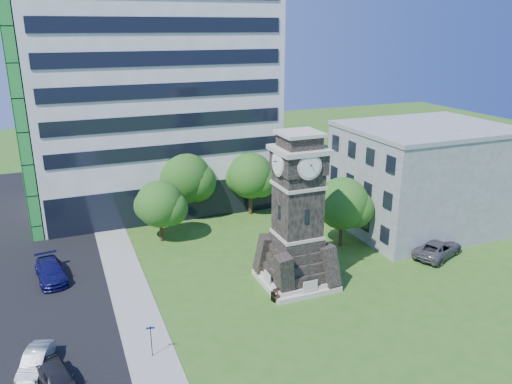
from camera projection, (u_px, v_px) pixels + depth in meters
name	position (u px, v px, depth m)	size (l,w,h in m)	color
ground	(271.00, 302.00, 37.05)	(160.00, 160.00, 0.00)	#2E601B
sidewalk	(131.00, 294.00, 38.04)	(3.00, 70.00, 0.06)	gray
street	(8.00, 318.00, 35.01)	(14.00, 80.00, 0.02)	black
clock_tower	(297.00, 221.00, 38.21)	(5.40, 5.40, 12.22)	beige
office_tall	(150.00, 77.00, 54.14)	(26.20, 15.11, 28.60)	white
office_low	(423.00, 177.00, 49.58)	(15.20, 12.20, 10.40)	#A2A4A8
car_street_south	(57.00, 379.00, 27.88)	(1.68, 4.17, 1.42)	black
car_street_mid	(36.00, 361.00, 29.52)	(1.29, 3.69, 1.22)	#94979B
car_street_north	(51.00, 271.00, 40.09)	(2.06, 5.07, 1.47)	#11114C
car_east_lot	(438.00, 249.00, 44.16)	(2.48, 5.39, 1.50)	#4F4E53
park_bench	(284.00, 292.00, 37.30)	(1.95, 0.52, 1.01)	black
street_sign	(151.00, 338.00, 30.47)	(0.52, 0.05, 2.18)	black
tree_nw	(160.00, 205.00, 46.49)	(4.86, 4.42, 5.95)	#332114
tree_nc	(184.00, 178.00, 52.13)	(6.27, 5.70, 7.40)	#332114
tree_ne	(251.00, 177.00, 53.22)	(5.41, 4.92, 6.81)	#332114
tree_east	(343.00, 205.00, 45.34)	(5.27, 4.79, 6.59)	#332114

